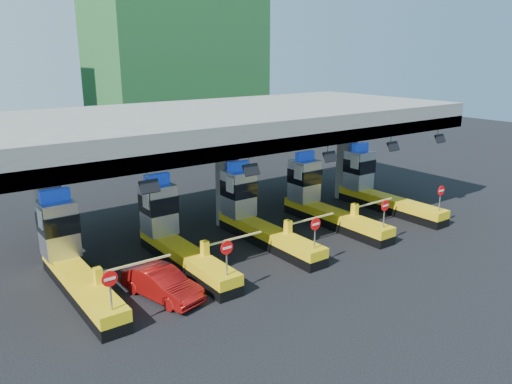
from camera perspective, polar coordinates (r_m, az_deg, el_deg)
ground at (r=27.86m, az=0.16°, el=-5.51°), size 120.00×120.00×0.00m
toll_canopy at (r=28.61m, az=-3.28°, el=7.74°), size 28.00×12.09×7.00m
toll_lane_far_left at (r=23.51m, az=-20.43°, el=-7.00°), size 4.43×8.00×4.16m
toll_lane_left at (r=25.14m, az=-9.45°, el=-4.71°), size 4.43×8.00×4.16m
toll_lane_center at (r=27.60m, az=-0.18°, el=-2.64°), size 4.43×8.00×4.16m
toll_lane_right at (r=30.68m, az=7.39°, el=-0.88°), size 4.43×8.00×4.16m
toll_lane_far_right at (r=34.21m, az=13.48°, el=0.55°), size 4.43×8.00×4.16m
bg_building_scaffold at (r=59.72m, az=-9.39°, el=19.23°), size 18.00×12.00×28.00m
red_car at (r=21.77m, az=-10.71°, el=-10.23°), size 2.34×4.18×1.30m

